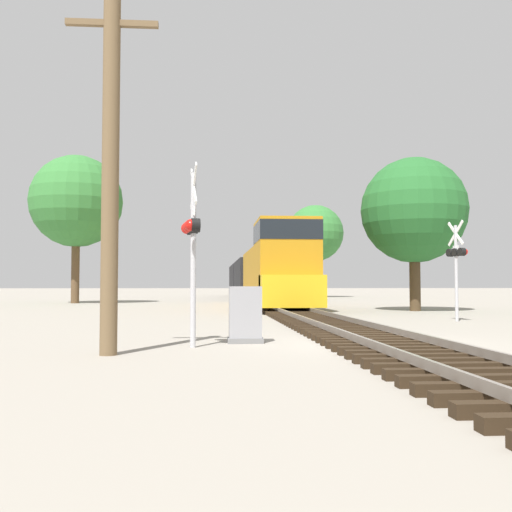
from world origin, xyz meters
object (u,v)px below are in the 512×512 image
(crossing_signal_near, at_px, (192,235))
(tree_far_right, at_px, (414,211))
(crossing_signal_far, at_px, (457,258))
(relay_cabinet, at_px, (245,315))
(tree_mid_background, at_px, (76,202))
(utility_pole, at_px, (110,167))
(tree_deep_background, at_px, (315,233))
(freight_train, at_px, (256,278))

(crossing_signal_near, height_order, tree_far_right, tree_far_right)
(crossing_signal_far, bearing_deg, relay_cabinet, 119.27)
(relay_cabinet, relative_size, tree_far_right, 0.17)
(crossing_signal_far, xyz_separation_m, tree_mid_background, (-18.73, 22.55, 5.01))
(crossing_signal_near, distance_m, utility_pole, 2.34)
(tree_far_right, bearing_deg, tree_mid_background, 145.08)
(tree_far_right, xyz_separation_m, tree_deep_background, (0.71, 32.89, 1.65))
(tree_deep_background, bearing_deg, crossing_signal_far, -92.91)
(crossing_signal_near, bearing_deg, tree_deep_background, 158.06)
(freight_train, xyz_separation_m, tree_mid_background, (-13.42, -5.03, 5.44))
(freight_train, relative_size, utility_pole, 6.76)
(utility_pole, height_order, tree_mid_background, tree_mid_background)
(freight_train, distance_m, relay_cabinet, 35.15)
(freight_train, height_order, relay_cabinet, freight_train)
(freight_train, xyz_separation_m, relay_cabinet, (-2.93, -35.00, -1.26))
(crossing_signal_far, distance_m, tree_deep_background, 41.68)
(freight_train, bearing_deg, tree_deep_background, 61.79)
(tree_far_right, height_order, tree_mid_background, tree_mid_background)
(tree_far_right, bearing_deg, freight_train, 109.35)
(tree_mid_background, distance_m, tree_deep_background, 28.09)
(relay_cabinet, xyz_separation_m, tree_far_right, (9.63, 15.93, 4.50))
(relay_cabinet, distance_m, utility_pole, 4.64)
(freight_train, height_order, tree_deep_background, tree_deep_background)
(tree_deep_background, bearing_deg, utility_pole, -104.39)
(crossing_signal_near, height_order, tree_mid_background, tree_mid_background)
(utility_pole, relative_size, tree_deep_background, 0.72)
(freight_train, xyz_separation_m, crossing_signal_far, (5.31, -27.57, 0.43))
(crossing_signal_far, relative_size, relay_cabinet, 2.83)
(crossing_signal_near, bearing_deg, freight_train, 164.56)
(crossing_signal_near, distance_m, tree_far_right, 20.24)
(freight_train, bearing_deg, relay_cabinet, -94.79)
(crossing_signal_far, relative_size, utility_pole, 0.52)
(utility_pole, bearing_deg, crossing_signal_near, 39.71)
(utility_pole, distance_m, tree_far_right, 22.03)
(crossing_signal_far, height_order, utility_pole, utility_pole)
(utility_pole, bearing_deg, relay_cabinet, 38.97)
(utility_pole, bearing_deg, tree_far_right, 55.71)
(freight_train, height_order, tree_far_right, tree_far_right)
(relay_cabinet, distance_m, tree_mid_background, 32.46)
(crossing_signal_far, xyz_separation_m, tree_deep_background, (2.10, 41.39, 4.46))
(utility_pole, bearing_deg, freight_train, 81.32)
(utility_pole, height_order, tree_deep_background, tree_deep_background)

